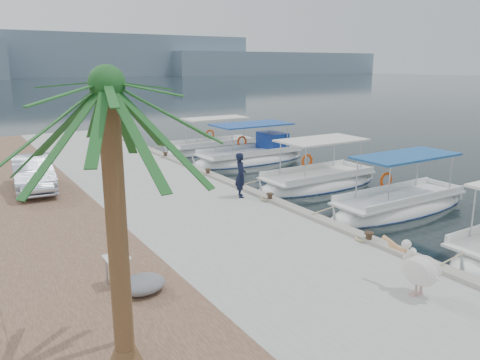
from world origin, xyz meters
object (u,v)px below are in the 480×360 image
(fishing_caique_b, at_px, (399,208))
(fishing_caique_c, at_px, (317,184))
(fisherman, at_px, (241,175))
(pelican, at_px, (419,269))
(fishing_caique_d, at_px, (250,158))
(date_palm, at_px, (107,87))
(fishing_caique_e, at_px, (213,150))
(parked_car, at_px, (33,173))

(fishing_caique_b, bearing_deg, fishing_caique_c, 92.67)
(fishing_caique_c, distance_m, fisherman, 5.19)
(fisherman, bearing_deg, pelican, -162.83)
(fishing_caique_b, distance_m, pelican, 8.16)
(fishing_caique_d, height_order, date_palm, date_palm)
(fishing_caique_e, bearing_deg, pelican, -106.14)
(fishing_caique_c, height_order, fisherman, fisherman)
(fisherman, relative_size, parked_car, 0.41)
(fishing_caique_d, bearing_deg, date_palm, -129.53)
(fishing_caique_d, relative_size, date_palm, 1.32)
(fishing_caique_c, height_order, parked_car, fishing_caique_c)
(fishing_caique_c, xyz_separation_m, fishing_caique_e, (0.10, 10.35, 0.00))
(fishing_caique_c, distance_m, parked_car, 12.54)
(date_palm, bearing_deg, fishing_caique_b, 19.49)
(fishing_caique_c, xyz_separation_m, parked_car, (-11.69, 4.42, 1.09))
(fishing_caique_b, bearing_deg, fisherman, 145.39)
(fishing_caique_e, relative_size, pelican, 4.54)
(fishing_caique_d, bearing_deg, pelican, -110.85)
(pelican, bearing_deg, fishing_caique_d, 69.15)
(fishing_caique_c, height_order, date_palm, date_palm)
(fishing_caique_d, height_order, fishing_caique_e, same)
(fisherman, bearing_deg, fishing_caique_c, -55.45)
(pelican, distance_m, parked_car, 15.60)
(pelican, bearing_deg, fishing_caique_e, 73.86)
(fishing_caique_e, distance_m, pelican, 21.22)
(fishing_caique_c, xyz_separation_m, fisherman, (-4.92, -1.03, 1.26))
(fishing_caique_c, relative_size, fisherman, 3.83)
(fishing_caique_d, distance_m, fishing_caique_e, 3.83)
(fishing_caique_b, xyz_separation_m, fishing_caique_d, (0.30, 11.12, 0.06))
(fishing_caique_b, xyz_separation_m, parked_car, (-11.90, 9.00, 1.09))
(fishing_caique_c, xyz_separation_m, pelican, (-5.79, -10.02, 1.00))
(pelican, xyz_separation_m, date_palm, (-6.53, 1.00, 4.19))
(date_palm, xyz_separation_m, parked_car, (0.63, 13.44, -4.10))
(fishing_caique_e, height_order, parked_car, fishing_caique_e)
(fishing_caique_b, bearing_deg, fishing_caique_e, 90.42)
(fishing_caique_b, relative_size, date_palm, 1.25)
(fishing_caique_b, distance_m, fisherman, 6.37)
(fishing_caique_e, height_order, fisherman, fisherman)
(fishing_caique_e, height_order, pelican, fishing_caique_e)
(fishing_caique_e, xyz_separation_m, parked_car, (-11.79, -5.93, 1.09))
(fisherman, distance_m, parked_car, 8.69)
(fisherman, height_order, parked_car, fisherman)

